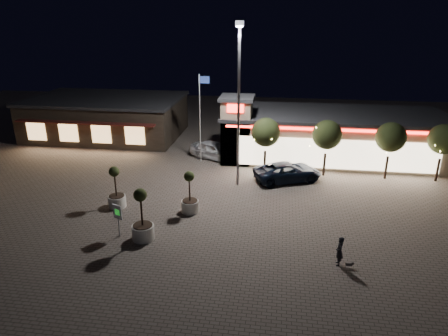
# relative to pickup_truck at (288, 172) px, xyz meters

# --- Properties ---
(ground) EXTENTS (90.00, 90.00, 0.00)m
(ground) POSITION_rel_pickup_truck_xyz_m (-5.94, -9.40, -0.77)
(ground) COLOR #62574F
(ground) RESTS_ON ground
(retail_building) EXTENTS (20.40, 8.40, 6.10)m
(retail_building) POSITION_rel_pickup_truck_xyz_m (3.56, 6.42, 1.45)
(retail_building) COLOR tan
(retail_building) RESTS_ON ground
(restaurant_building) EXTENTS (16.40, 11.00, 4.30)m
(restaurant_building) POSITION_rel_pickup_truck_xyz_m (-19.94, 10.58, 1.39)
(restaurant_building) COLOR #382D23
(restaurant_building) RESTS_ON ground
(floodlight_pole) EXTENTS (0.60, 0.40, 12.38)m
(floodlight_pole) POSITION_rel_pickup_truck_xyz_m (-3.94, -1.40, 6.25)
(floodlight_pole) COLOR gray
(floodlight_pole) RESTS_ON ground
(flagpole) EXTENTS (0.95, 0.10, 8.00)m
(flagpole) POSITION_rel_pickup_truck_xyz_m (-7.85, 3.60, 3.98)
(flagpole) COLOR white
(flagpole) RESTS_ON ground
(string_tree_a) EXTENTS (2.42, 2.42, 4.79)m
(string_tree_a) POSITION_rel_pickup_truck_xyz_m (-1.94, 1.60, 2.80)
(string_tree_a) COLOR #332319
(string_tree_a) RESTS_ON ground
(string_tree_b) EXTENTS (2.42, 2.42, 4.79)m
(string_tree_b) POSITION_rel_pickup_truck_xyz_m (3.06, 1.60, 2.80)
(string_tree_b) COLOR #332319
(string_tree_b) RESTS_ON ground
(string_tree_c) EXTENTS (2.42, 2.42, 4.79)m
(string_tree_c) POSITION_rel_pickup_truck_xyz_m (8.06, 1.60, 2.80)
(string_tree_c) COLOR #332319
(string_tree_c) RESTS_ON ground
(string_tree_d) EXTENTS (2.42, 2.42, 4.79)m
(string_tree_d) POSITION_rel_pickup_truck_xyz_m (12.06, 1.60, 2.80)
(string_tree_d) COLOR #332319
(string_tree_d) RESTS_ON ground
(pickup_truck) EXTENTS (6.06, 4.50, 1.53)m
(pickup_truck) POSITION_rel_pickup_truck_xyz_m (0.00, 0.00, 0.00)
(pickup_truck) COLOR black
(pickup_truck) RESTS_ON ground
(white_sedan) EXTENTS (5.29, 3.97, 1.68)m
(white_sedan) POSITION_rel_pickup_truck_xyz_m (-6.77, 4.43, 0.07)
(white_sedan) COLOR silver
(white_sedan) RESTS_ON ground
(pedestrian) EXTENTS (0.41, 0.62, 1.68)m
(pedestrian) POSITION_rel_pickup_truck_xyz_m (2.69, -11.61, 0.08)
(pedestrian) COLOR black
(pedestrian) RESTS_ON ground
(dog) EXTENTS (0.46, 0.17, 0.25)m
(dog) POSITION_rel_pickup_truck_xyz_m (3.29, -11.82, -0.52)
(dog) COLOR #59514C
(dog) RESTS_ON ground
(planter_left) EXTENTS (1.24, 1.24, 3.04)m
(planter_left) POSITION_rel_pickup_truck_xyz_m (-11.94, -6.58, 0.17)
(planter_left) COLOR silver
(planter_left) RESTS_ON ground
(planter_mid) EXTENTS (1.35, 1.35, 3.32)m
(planter_mid) POSITION_rel_pickup_truck_xyz_m (-8.68, -10.51, 0.26)
(planter_mid) COLOR silver
(planter_mid) RESTS_ON ground
(planter_right) EXTENTS (1.22, 1.22, 2.99)m
(planter_right) POSITION_rel_pickup_truck_xyz_m (-6.66, -6.60, 0.16)
(planter_right) COLOR silver
(planter_right) RESTS_ON ground
(valet_sign) EXTENTS (0.66, 0.34, 2.10)m
(valet_sign) POSITION_rel_pickup_truck_xyz_m (-10.24, -10.41, 0.70)
(valet_sign) COLOR gray
(valet_sign) RESTS_ON ground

